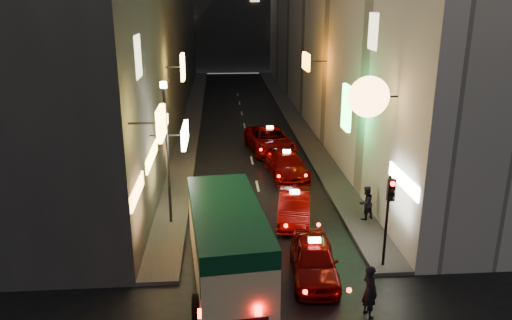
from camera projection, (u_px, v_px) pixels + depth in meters
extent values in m
cube|color=#3A3835|center=(140.00, 7.00, 39.11)|extent=(6.00, 52.00, 18.00)
cube|color=yellow|center=(161.00, 123.00, 16.72)|extent=(0.18, 1.48, 1.04)
cube|color=white|center=(185.00, 135.00, 21.76)|extent=(0.18, 2.35, 0.83)
cube|color=yellow|center=(183.00, 67.00, 28.62)|extent=(0.18, 1.31, 1.50)
cube|color=#FFAE59|center=(137.00, 191.00, 17.93)|extent=(0.10, 2.83, 0.55)
cube|color=yellow|center=(152.00, 156.00, 21.96)|extent=(0.10, 3.55, 0.55)
cube|color=#FFAE59|center=(165.00, 124.00, 27.53)|extent=(0.10, 3.03, 0.55)
cube|color=#FFE5B2|center=(138.00, 56.00, 18.91)|extent=(0.06, 1.30, 1.60)
cube|color=beige|center=(340.00, 7.00, 40.24)|extent=(6.00, 52.00, 18.00)
cylinder|color=#FFAE59|center=(369.00, 97.00, 19.32)|extent=(1.60, 0.18, 1.60)
cube|color=#30F358|center=(347.00, 108.00, 23.48)|extent=(0.18, 1.22, 2.12)
cube|color=orange|center=(306.00, 61.00, 31.81)|extent=(0.18, 2.01, 1.06)
cube|color=white|center=(404.00, 181.00, 18.93)|extent=(0.10, 3.06, 0.55)
cube|color=#FFE5B2|center=(373.00, 31.00, 22.25)|extent=(0.06, 1.30, 1.60)
cube|color=#474442|center=(192.00, 117.00, 42.12)|extent=(1.50, 52.00, 0.15)
cube|color=#474442|center=(292.00, 115.00, 42.72)|extent=(1.50, 52.00, 0.15)
cube|color=beige|center=(227.00, 240.00, 17.23)|extent=(2.97, 6.78, 2.41)
cube|color=#0A361D|center=(227.00, 216.00, 16.95)|extent=(2.99, 6.80, 0.60)
cube|color=black|center=(227.00, 230.00, 17.47)|extent=(2.73, 4.16, 0.55)
cube|color=#FF0A05|center=(201.00, 314.00, 14.22)|extent=(0.20, 0.06, 0.31)
cube|color=#FF0A05|center=(258.00, 311.00, 14.34)|extent=(0.20, 0.06, 0.31)
cylinder|color=black|center=(200.00, 244.00, 19.53)|extent=(0.24, 0.83, 0.83)
cylinder|color=black|center=(262.00, 305.00, 15.68)|extent=(0.24, 0.83, 0.83)
imported|color=#680200|center=(314.00, 257.00, 17.84)|extent=(2.41, 5.11, 1.58)
cube|color=white|center=(315.00, 234.00, 17.57)|extent=(0.43, 0.21, 0.16)
sphere|color=#FF0A05|center=(305.00, 292.00, 15.64)|extent=(0.16, 0.16, 0.16)
sphere|color=#FF0A05|center=(349.00, 290.00, 15.74)|extent=(0.16, 0.16, 0.16)
imported|color=#680200|center=(294.00, 205.00, 22.41)|extent=(2.75, 5.04, 1.52)
cube|color=white|center=(295.00, 187.00, 22.14)|extent=(0.44, 0.25, 0.16)
sphere|color=#FF0A05|center=(286.00, 226.00, 20.29)|extent=(0.16, 0.16, 0.16)
sphere|color=#FF0A05|center=(319.00, 225.00, 20.38)|extent=(0.16, 0.16, 0.16)
imported|color=#680200|center=(287.00, 163.00, 28.08)|extent=(2.52, 5.21, 1.60)
cube|color=white|center=(287.00, 147.00, 27.81)|extent=(0.43, 0.22, 0.16)
sphere|color=#FF0A05|center=(279.00, 176.00, 25.85)|extent=(0.16, 0.16, 0.16)
sphere|color=#FF0A05|center=(306.00, 175.00, 25.95)|extent=(0.16, 0.16, 0.16)
imported|color=#680200|center=(270.00, 138.00, 32.57)|extent=(3.07, 5.99, 1.82)
cube|color=white|center=(270.00, 123.00, 32.27)|extent=(0.44, 0.23, 0.16)
sphere|color=#FF0A05|center=(261.00, 150.00, 30.04)|extent=(0.16, 0.16, 0.16)
sphere|color=#FF0A05|center=(287.00, 149.00, 30.15)|extent=(0.16, 0.16, 0.16)
imported|color=black|center=(370.00, 288.00, 15.53)|extent=(0.60, 0.75, 1.99)
imported|color=black|center=(366.00, 201.00, 22.16)|extent=(0.78, 0.68, 1.76)
cylinder|color=black|center=(387.00, 222.00, 18.04)|extent=(0.10, 0.10, 3.50)
cube|color=black|center=(391.00, 190.00, 17.47)|extent=(0.26, 0.18, 0.80)
sphere|color=#FF0A05|center=(393.00, 184.00, 17.28)|extent=(0.18, 0.18, 0.18)
sphere|color=black|center=(392.00, 191.00, 17.36)|extent=(0.17, 0.17, 0.17)
sphere|color=black|center=(392.00, 198.00, 17.45)|extent=(0.17, 0.17, 0.17)
cylinder|color=black|center=(168.00, 157.00, 21.25)|extent=(0.12, 0.12, 6.00)
cylinder|color=#FFE5BF|center=(163.00, 85.00, 20.30)|extent=(0.28, 0.28, 0.25)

